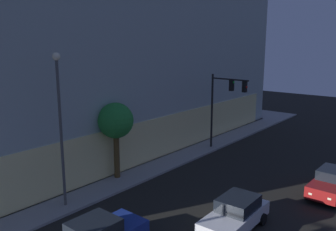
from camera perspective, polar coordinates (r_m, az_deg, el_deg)
modern_building at (r=39.60m, az=-18.80°, el=10.54°), size 39.13×31.14×18.11m
traffic_light_far_corner at (r=30.62m, az=9.08°, el=2.92°), size 0.51×3.64×6.52m
street_lamp_sidewalk at (r=20.34m, az=-16.98°, el=0.33°), size 0.44×0.44×8.70m
sidewalk_tree at (r=24.23m, az=-8.40°, el=-0.98°), size 2.43×2.43×5.25m
car_white at (r=18.98m, az=10.78°, el=-15.29°), size 4.54×2.15×1.66m
car_red at (r=24.56m, az=24.78°, el=-9.77°), size 4.36×2.09×1.66m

